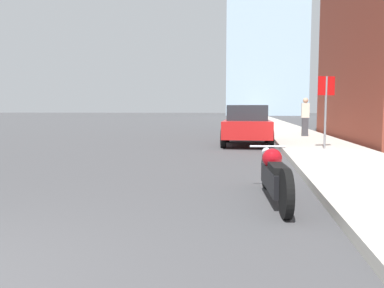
% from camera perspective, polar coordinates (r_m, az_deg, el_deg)
% --- Properties ---
extents(sidewalk, '(2.82, 240.00, 0.15)m').
position_cam_1_polar(sidewalk, '(42.06, 12.13, 3.25)').
color(sidewalk, '#B2ADA3').
rests_on(sidewalk, ground_plane).
extents(motorcycle, '(0.62, 2.57, 0.78)m').
position_cam_1_polar(motorcycle, '(5.94, 12.42, -4.67)').
color(motorcycle, black).
rests_on(motorcycle, ground_plane).
extents(parked_car_red, '(1.95, 4.08, 1.59)m').
position_cam_1_polar(parked_car_red, '(15.12, 8.38, 2.91)').
color(parked_car_red, red).
rests_on(parked_car_red, ground_plane).
extents(parked_car_blue, '(1.96, 4.03, 1.66)m').
position_cam_1_polar(parked_car_blue, '(27.79, 8.94, 3.93)').
color(parked_car_blue, '#1E3899').
rests_on(parked_car_blue, ground_plane).
extents(parked_car_green, '(1.97, 4.59, 1.54)m').
position_cam_1_polar(parked_car_green, '(38.69, 8.56, 4.19)').
color(parked_car_green, '#1E6B33').
rests_on(parked_car_green, ground_plane).
extents(parked_car_silver, '(2.31, 4.30, 1.72)m').
position_cam_1_polar(parked_car_silver, '(51.56, 8.61, 4.52)').
color(parked_car_silver, '#BCBCC1').
rests_on(parked_car_silver, ground_plane).
extents(stop_sign, '(0.57, 0.26, 2.32)m').
position_cam_1_polar(stop_sign, '(12.85, 19.73, 6.38)').
color(stop_sign, slate).
rests_on(stop_sign, sidewalk).
extents(pedestrian, '(0.36, 0.26, 1.84)m').
position_cam_1_polar(pedestrian, '(18.85, 16.87, 4.09)').
color(pedestrian, '#38383D').
rests_on(pedestrian, sidewalk).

